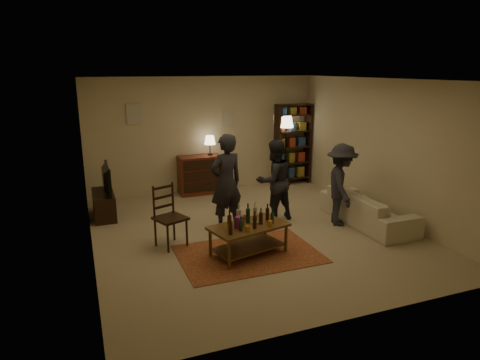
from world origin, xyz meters
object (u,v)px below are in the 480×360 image
dining_chair (168,213)px  sofa (367,209)px  bookshelf (292,143)px  dresser (201,174)px  tv_stand (104,198)px  coffee_table (248,229)px  person_by_sofa (341,185)px  person_left (226,183)px  person_right (274,181)px  floor_lamp (286,127)px

dining_chair → sofa: size_ratio=0.51×
bookshelf → dresser: bearing=-178.4°
dining_chair → bookshelf: (3.78, 2.84, 0.47)m
tv_stand → sofa: 5.14m
coffee_table → tv_stand: size_ratio=1.26×
bookshelf → person_by_sofa: 3.06m
dresser → person_left: person_left is taller
dresser → sofa: 3.93m
dresser → person_left: (-0.21, -2.44, 0.41)m
sofa → person_left: size_ratio=1.17×
tv_stand → bookshelf: bookshelf is taller
person_right → sofa: bearing=141.5°
coffee_table → person_by_sofa: bearing=17.3°
coffee_table → person_right: size_ratio=0.84×
coffee_table → person_left: person_left is taller
dining_chair → person_right: size_ratio=0.67×
coffee_table → dining_chair: 1.38m
bookshelf → person_by_sofa: bearing=-100.3°
dining_chair → tv_stand: dining_chair is taller
person_left → person_by_sofa: size_ratio=1.15×
sofa → person_right: 1.85m
dresser → person_left: bearing=-94.9°
person_left → person_right: person_left is taller
dining_chair → person_right: bearing=-8.9°
coffee_table → person_by_sofa: person_by_sofa is taller
bookshelf → coffee_table: bearing=-126.2°
coffee_table → person_by_sofa: (2.13, 0.67, 0.35)m
dining_chair → sofa: bearing=-27.2°
coffee_table → tv_stand: tv_stand is taller
tv_stand → person_by_sofa: (4.14, -2.02, 0.39)m
person_right → person_by_sofa: person_right is taller
bookshelf → dining_chair: bearing=-143.1°
sofa → bookshelf: bearing=-0.8°
dresser → person_right: size_ratio=0.86×
person_left → dining_chair: bearing=3.8°
coffee_table → dresser: dresser is taller
tv_stand → dresser: size_ratio=0.78×
floor_lamp → coffee_table: bearing=-124.4°
tv_stand → dresser: (2.25, 0.91, 0.09)m
dining_chair → floor_lamp: 4.54m
dining_chair → person_by_sofa: size_ratio=0.69×
person_left → tv_stand: bearing=-49.5°
floor_lamp → person_by_sofa: bearing=-95.7°
coffee_table → sofa: bearing=10.4°
sofa → person_by_sofa: (-0.50, 0.18, 0.47)m
floor_lamp → person_right: floor_lamp is taller
person_left → person_by_sofa: (2.10, -0.50, -0.12)m
tv_stand → person_left: bearing=-36.7°
person_by_sofa → dining_chair: bearing=108.5°
dining_chair → tv_stand: 2.08m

